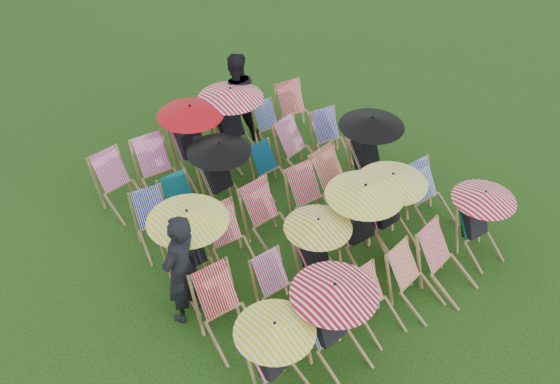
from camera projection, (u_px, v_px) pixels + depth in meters
ground at (293, 234)px, 10.53m from camera, size 100.00×100.00×0.00m
deckchair_0 at (278, 358)px, 7.86m from camera, size 1.03×1.12×1.23m
deckchair_1 at (335, 324)px, 8.18m from camera, size 1.15×1.22×1.37m
deckchair_2 at (377, 304)px, 8.80m from camera, size 0.57×0.80×0.86m
deckchair_3 at (416, 281)px, 9.12m from camera, size 0.72×0.91×0.90m
deckchair_4 at (448, 262)px, 9.35m from camera, size 0.79×0.99×0.98m
deckchair_5 at (481, 223)px, 9.82m from camera, size 1.00×1.05×1.18m
deckchair_6 at (227, 312)px, 8.61m from camera, size 0.72×0.97×1.02m
deckchair_7 at (280, 289)px, 9.01m from camera, size 0.59×0.81×0.87m
deckchair_8 at (320, 251)px, 9.32m from camera, size 1.01×1.10×1.20m
deckchair_9 at (364, 224)px, 9.62m from camera, size 1.20×1.26×1.43m
deckchair_10 at (391, 209)px, 9.94m from camera, size 1.13×1.17×1.34m
deckchair_11 at (431, 197)px, 10.50m from camera, size 0.67×0.93×0.99m
deckchair_12 at (192, 250)px, 9.18m from camera, size 1.20×1.26×1.43m
deckchair_13 at (231, 241)px, 9.73m from camera, size 0.70×0.92×0.94m
deckchair_14 at (270, 218)px, 10.10m from camera, size 0.69×0.94×0.98m
deckchair_15 at (313, 200)px, 10.46m from camera, size 0.70×0.93×0.97m
deckchair_16 at (340, 183)px, 10.75m from camera, size 0.79×1.02×1.03m
deckchair_17 at (372, 151)px, 11.11m from camera, size 1.16×1.25×1.38m
deckchair_18 at (156, 224)px, 10.04m from camera, size 0.75×0.93×0.91m
deckchair_19 at (186, 207)px, 10.37m from camera, size 0.60×0.84×0.90m
deckchair_20 at (222, 176)px, 10.64m from camera, size 1.09×1.15×1.29m
deckchair_21 at (271, 170)px, 11.21m from camera, size 0.58×0.78×0.81m
deckchair_22 at (300, 149)px, 11.56m from camera, size 0.80×1.00×0.97m
deckchair_23 at (332, 139)px, 11.88m from camera, size 0.75×0.93×0.90m
deckchair_24 at (120, 185)px, 10.76m from camera, size 0.73×0.96×0.98m
deckchair_25 at (159, 171)px, 11.02m from camera, size 0.77×1.01×1.02m
deckchair_26 at (194, 141)px, 11.30m from camera, size 1.20×1.25×1.43m
deckchair_27 at (234, 123)px, 11.72m from camera, size 1.22×1.31×1.45m
deckchair_28 at (271, 127)px, 12.26m from camera, size 0.61×0.80×0.82m
deckchair_29 at (296, 111)px, 12.56m from camera, size 0.79×0.99×0.96m
person_left at (181, 269)px, 8.63m from camera, size 0.81×0.69×1.88m
person_rear at (236, 98)px, 12.12m from camera, size 1.11×1.02×1.85m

